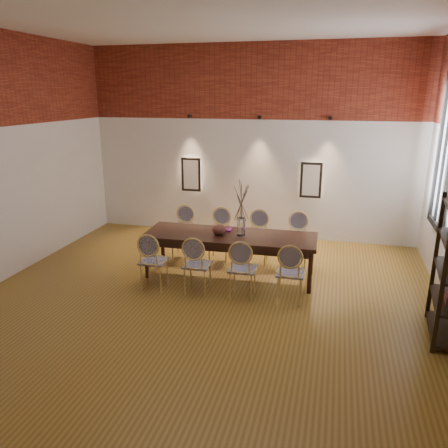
% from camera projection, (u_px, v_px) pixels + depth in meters
% --- Properties ---
extents(floor, '(7.00, 7.00, 0.02)m').
position_uv_depth(floor, '(202.00, 305.00, 6.49)').
color(floor, olive).
rests_on(floor, ground).
extents(ceiling, '(7.00, 7.00, 0.02)m').
position_uv_depth(ceiling, '(198.00, 9.00, 5.33)').
color(ceiling, silver).
rests_on(ceiling, ground).
extents(wall_back, '(7.00, 0.10, 4.00)m').
position_uv_depth(wall_back, '(251.00, 144.00, 9.21)').
color(wall_back, silver).
rests_on(wall_back, ground).
extents(wall_front, '(7.00, 0.10, 4.00)m').
position_uv_depth(wall_front, '(23.00, 270.00, 2.62)').
color(wall_front, silver).
rests_on(wall_front, ground).
extents(brick_band_back, '(7.00, 0.02, 1.50)m').
position_uv_depth(brick_band_back, '(251.00, 81.00, 8.78)').
color(brick_band_back, maroon).
rests_on(brick_band_back, ground).
extents(brick_band_front, '(7.00, 0.02, 1.50)m').
position_uv_depth(brick_band_front, '(1.00, 49.00, 2.33)').
color(brick_band_front, maroon).
rests_on(brick_band_front, ground).
extents(niche_left, '(0.36, 0.06, 0.66)m').
position_uv_depth(niche_left, '(191.00, 174.00, 9.63)').
color(niche_left, '#FFEAC6').
rests_on(niche_left, wall_back).
extents(niche_right, '(0.36, 0.06, 0.66)m').
position_uv_depth(niche_right, '(311.00, 180.00, 9.00)').
color(niche_right, '#FFEAC6').
rests_on(niche_right, wall_back).
extents(spot_fixture_left, '(0.08, 0.10, 0.08)m').
position_uv_depth(spot_fixture_left, '(190.00, 116.00, 9.24)').
color(spot_fixture_left, black).
rests_on(spot_fixture_left, wall_back).
extents(spot_fixture_mid, '(0.08, 0.10, 0.08)m').
position_uv_depth(spot_fixture_mid, '(260.00, 117.00, 8.88)').
color(spot_fixture_mid, black).
rests_on(spot_fixture_mid, wall_back).
extents(spot_fixture_right, '(0.08, 0.10, 0.08)m').
position_uv_depth(spot_fixture_right, '(330.00, 118.00, 8.54)').
color(spot_fixture_right, black).
rests_on(spot_fixture_right, wall_back).
extents(window_glass, '(0.02, 0.78, 2.38)m').
position_uv_depth(window_glass, '(447.00, 151.00, 6.90)').
color(window_glass, silver).
rests_on(window_glass, wall_right).
extents(window_frame, '(0.08, 0.90, 2.50)m').
position_uv_depth(window_frame, '(445.00, 150.00, 6.90)').
color(window_frame, black).
rests_on(window_frame, wall_right).
extents(window_mullion, '(0.06, 0.06, 2.40)m').
position_uv_depth(window_mullion, '(445.00, 150.00, 6.90)').
color(window_mullion, black).
rests_on(window_mullion, wall_right).
extents(dining_table, '(2.90, 1.00, 0.75)m').
position_uv_depth(dining_table, '(230.00, 255.00, 7.41)').
color(dining_table, black).
rests_on(dining_table, floor).
extents(chair_near_a, '(0.45, 0.45, 0.94)m').
position_uv_depth(chair_near_a, '(154.00, 261.00, 6.92)').
color(chair_near_a, tan).
rests_on(chair_near_a, floor).
extents(chair_near_b, '(0.45, 0.45, 0.94)m').
position_uv_depth(chair_near_b, '(197.00, 264.00, 6.77)').
color(chair_near_b, tan).
rests_on(chair_near_b, floor).
extents(chair_near_c, '(0.45, 0.45, 0.94)m').
position_uv_depth(chair_near_c, '(243.00, 268.00, 6.62)').
color(chair_near_c, tan).
rests_on(chair_near_c, floor).
extents(chair_near_d, '(0.45, 0.45, 0.94)m').
position_uv_depth(chair_near_d, '(290.00, 273.00, 6.46)').
color(chair_near_d, tan).
rests_on(chair_near_d, floor).
extents(chair_far_a, '(0.45, 0.45, 0.94)m').
position_uv_depth(chair_far_a, '(183.00, 233.00, 8.31)').
color(chair_far_a, tan).
rests_on(chair_far_a, floor).
extents(chair_far_b, '(0.45, 0.45, 0.94)m').
position_uv_depth(chair_far_b, '(219.00, 235.00, 8.16)').
color(chair_far_b, tan).
rests_on(chair_far_b, floor).
extents(chair_far_c, '(0.45, 0.45, 0.94)m').
position_uv_depth(chair_far_c, '(257.00, 238.00, 8.00)').
color(chair_far_c, tan).
rests_on(chair_far_c, floor).
extents(chair_far_d, '(0.45, 0.45, 0.94)m').
position_uv_depth(chair_far_d, '(297.00, 241.00, 7.85)').
color(chair_far_d, tan).
rests_on(chair_far_d, floor).
extents(vase, '(0.14, 0.14, 0.30)m').
position_uv_depth(vase, '(241.00, 227.00, 7.22)').
color(vase, silver).
rests_on(vase, dining_table).
extents(dried_branches, '(0.50, 0.50, 0.70)m').
position_uv_depth(dried_branches, '(241.00, 200.00, 7.09)').
color(dried_branches, brown).
rests_on(dried_branches, vase).
extents(bowl, '(0.24, 0.24, 0.18)m').
position_uv_depth(bowl, '(219.00, 230.00, 7.27)').
color(bowl, '#572C23').
rests_on(bowl, dining_table).
extents(book, '(0.26, 0.19, 0.03)m').
position_uv_depth(book, '(224.00, 229.00, 7.53)').
color(book, '#80176D').
rests_on(book, dining_table).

